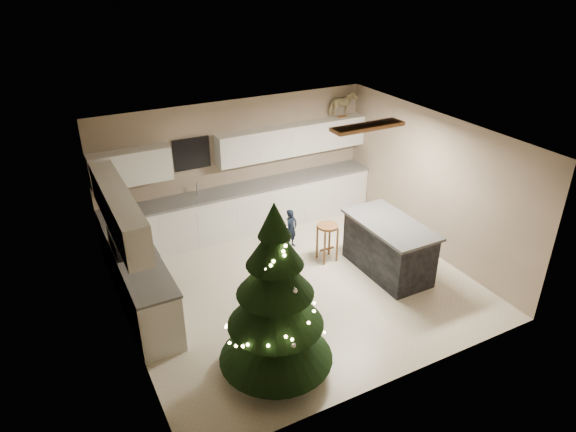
% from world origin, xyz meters
% --- Properties ---
extents(ground_plane, '(5.50, 5.50, 0.00)m').
position_xyz_m(ground_plane, '(0.00, 0.00, 0.00)').
color(ground_plane, beige).
extents(room_shell, '(5.52, 5.02, 2.61)m').
position_xyz_m(room_shell, '(0.02, 0.00, 1.75)').
color(room_shell, tan).
rests_on(room_shell, ground_plane).
extents(cabinetry, '(5.50, 3.20, 2.00)m').
position_xyz_m(cabinetry, '(-0.91, 1.65, 0.76)').
color(cabinetry, silver).
rests_on(cabinetry, ground_plane).
extents(island, '(0.90, 1.70, 0.95)m').
position_xyz_m(island, '(1.60, -0.34, 0.48)').
color(island, black).
rests_on(island, ground_plane).
extents(bar_stool, '(0.37, 0.37, 0.71)m').
position_xyz_m(bar_stool, '(0.86, 0.47, 0.53)').
color(bar_stool, brown).
rests_on(bar_stool, ground_plane).
extents(christmas_tree, '(1.56, 1.51, 2.49)m').
position_xyz_m(christmas_tree, '(-1.21, -1.60, 1.03)').
color(christmas_tree, '#3F2816').
rests_on(christmas_tree, ground_plane).
extents(toddler, '(0.34, 0.29, 0.78)m').
position_xyz_m(toddler, '(0.50, 1.17, 0.39)').
color(toddler, black).
rests_on(toddler, ground_plane).
extents(rocking_horse, '(0.59, 0.30, 0.51)m').
position_xyz_m(rocking_horse, '(2.30, 2.33, 2.26)').
color(rocking_horse, brown).
rests_on(rocking_horse, cabinetry).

